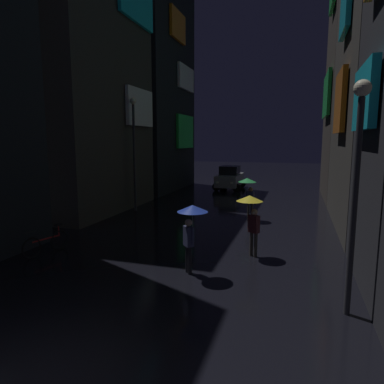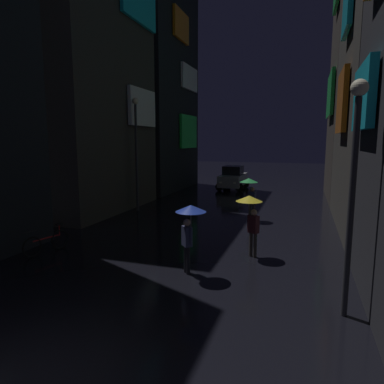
% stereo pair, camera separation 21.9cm
% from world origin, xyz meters
% --- Properties ---
extents(building_left_mid, '(4.25, 8.29, 15.79)m').
position_xyz_m(building_left_mid, '(-7.49, 13.15, 7.90)').
color(building_left_mid, '#33302D').
rests_on(building_left_mid, ground).
extents(building_left_far, '(4.25, 8.68, 16.28)m').
position_xyz_m(building_left_far, '(-7.48, 22.35, 8.14)').
color(building_left_far, black).
rests_on(building_left_far, ground).
extents(building_right_far, '(4.25, 7.71, 19.45)m').
position_xyz_m(building_right_far, '(7.49, 21.85, 9.72)').
color(building_right_far, '#2D2826').
rests_on(building_right_far, ground).
extents(pedestrian_near_crossing_blue, '(0.90, 0.90, 2.12)m').
position_xyz_m(pedestrian_near_crossing_blue, '(0.87, 5.56, 1.67)').
color(pedestrian_near_crossing_blue, black).
rests_on(pedestrian_near_crossing_blue, ground).
extents(pedestrian_far_right_green, '(0.90, 0.90, 2.12)m').
position_xyz_m(pedestrian_far_right_green, '(1.44, 13.21, 1.67)').
color(pedestrian_far_right_green, '#38332D').
rests_on(pedestrian_far_right_green, ground).
extents(pedestrian_midstreet_left_yellow, '(0.90, 0.90, 2.12)m').
position_xyz_m(pedestrian_midstreet_left_yellow, '(2.31, 7.76, 1.67)').
color(pedestrian_midstreet_left_yellow, '#38332D').
rests_on(pedestrian_midstreet_left_yellow, ground).
extents(bicycle_parked_at_storefront, '(0.52, 1.78, 0.96)m').
position_xyz_m(bicycle_parked_at_storefront, '(-4.60, 5.84, 0.39)').
color(bicycle_parked_at_storefront, black).
rests_on(bicycle_parked_at_storefront, ground).
extents(car_distant, '(2.26, 4.15, 1.92)m').
position_xyz_m(car_distant, '(-1.59, 23.93, 0.93)').
color(car_distant, '#99999E').
rests_on(car_distant, ground).
extents(streetlamp_left_far, '(0.36, 0.36, 6.29)m').
position_xyz_m(streetlamp_left_far, '(-5.00, 13.60, 3.87)').
color(streetlamp_left_far, '#2D2D33').
rests_on(streetlamp_left_far, ground).
extents(streetlamp_right_near, '(0.36, 0.36, 5.23)m').
position_xyz_m(streetlamp_right_near, '(5.00, 4.37, 3.29)').
color(streetlamp_right_near, '#2D2D33').
rests_on(streetlamp_right_near, ground).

